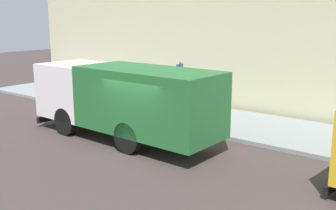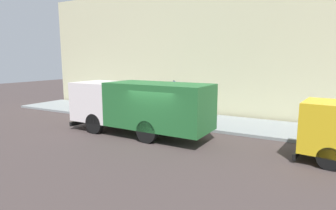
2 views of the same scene
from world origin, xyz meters
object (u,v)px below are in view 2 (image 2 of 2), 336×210
Objects in this scene: large_utility_truck at (138,105)px; pedestrian_standing at (122,103)px; traffic_cone_orange at (116,111)px; street_sign_post at (174,98)px; pedestrian_walking at (166,98)px.

large_utility_truck reaches higher than pedestrian_standing.
street_sign_post is at bearing -92.67° from traffic_cone_orange.
traffic_cone_orange is 0.25× the size of street_sign_post.
traffic_cone_orange is (-3.20, 2.16, -0.64)m from pedestrian_walking.
pedestrian_walking is 1.09× the size of pedestrian_standing.
pedestrian_walking is at bearing -97.45° from pedestrian_standing.
pedestrian_walking reaches higher than traffic_cone_orange.
pedestrian_walking is 3.46m from pedestrian_standing.
street_sign_post reaches higher than pedestrian_standing.
street_sign_post is (-0.21, -4.58, 1.21)m from traffic_cone_orange.
traffic_cone_orange is at bearing 102.48° from pedestrian_walking.
large_utility_truck is at bearing 163.94° from street_sign_post.
traffic_cone_orange is 4.74m from street_sign_post.
large_utility_truck is at bearing -126.15° from traffic_cone_orange.
pedestrian_standing is at bearing 105.02° from pedestrian_walking.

